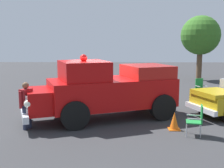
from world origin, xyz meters
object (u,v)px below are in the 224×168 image
vintage_fire_truck (106,89)px  spectator_standing (26,102)px  traffic_cone (174,121)px  lawn_chair_spare (200,86)px  lawn_chair_by_car (198,118)px  oak_tree_right (201,36)px

vintage_fire_truck → spectator_standing: (-1.44, 2.76, -0.23)m
spectator_standing → traffic_cone: size_ratio=2.64×
lawn_chair_spare → lawn_chair_by_car: bearing=163.2°
lawn_chair_by_car → lawn_chair_spare: 6.91m
lawn_chair_by_car → spectator_standing: spectator_standing is taller
spectator_standing → lawn_chair_by_car: bearing=-95.9°
spectator_standing → oak_tree_right: size_ratio=0.33×
oak_tree_right → traffic_cone: size_ratio=7.98×
lawn_chair_by_car → lawn_chair_spare: bearing=-16.8°
lawn_chair_by_car → lawn_chair_spare: size_ratio=1.00×
oak_tree_right → traffic_cone: bearing=160.8°
oak_tree_right → traffic_cone: oak_tree_right is taller
vintage_fire_truck → lawn_chair_spare: vintage_fire_truck is taller
lawn_chair_spare → vintage_fire_truck: bearing=132.1°
spectator_standing → vintage_fire_truck: bearing=-62.5°
lawn_chair_by_car → traffic_cone: lawn_chair_by_car is taller
lawn_chair_by_car → traffic_cone: size_ratio=1.61×
lawn_chair_spare → spectator_standing: size_ratio=0.61×
lawn_chair_by_car → oak_tree_right: size_ratio=0.20×
vintage_fire_truck → lawn_chair_by_car: size_ratio=6.21×
spectator_standing → oak_tree_right: oak_tree_right is taller
vintage_fire_truck → lawn_chair_spare: 6.85m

